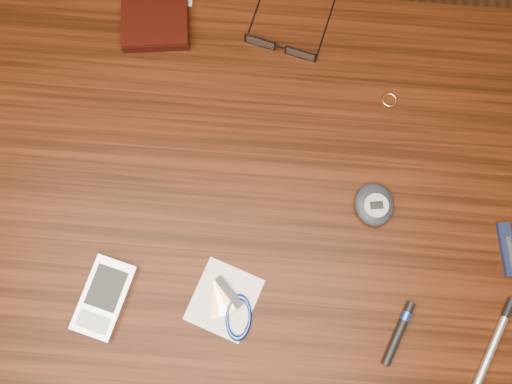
# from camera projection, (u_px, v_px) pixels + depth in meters

# --- Properties ---
(ground) EXTENTS (3.80, 3.80, 0.00)m
(ground) POSITION_uv_depth(u_px,v_px,m) (233.00, 251.00, 1.59)
(ground) COLOR #472814
(ground) RESTS_ON ground
(desk) EXTENTS (1.00, 0.70, 0.75)m
(desk) POSITION_uv_depth(u_px,v_px,m) (218.00, 208.00, 0.96)
(desk) COLOR #331408
(desk) RESTS_ON ground
(wallet_and_card) EXTENTS (0.12, 0.14, 0.02)m
(wallet_and_card) POSITION_uv_depth(u_px,v_px,m) (156.00, 23.00, 0.91)
(wallet_and_card) COLOR black
(wallet_and_card) RESTS_ON desk
(eyeglasses) EXTENTS (0.14, 0.15, 0.03)m
(eyeglasses) POSITION_uv_depth(u_px,v_px,m) (282.00, 44.00, 0.90)
(eyeglasses) COLOR black
(eyeglasses) RESTS_ON desk
(gold_ring) EXTENTS (0.03, 0.03, 0.00)m
(gold_ring) POSITION_uv_depth(u_px,v_px,m) (389.00, 100.00, 0.89)
(gold_ring) COLOR #EBAE65
(gold_ring) RESTS_ON desk
(pda_phone) EXTENTS (0.09, 0.12, 0.02)m
(pda_phone) POSITION_uv_depth(u_px,v_px,m) (104.00, 297.00, 0.82)
(pda_phone) COLOR #B9B9BE
(pda_phone) RESTS_ON desk
(pedometer) EXTENTS (0.07, 0.07, 0.03)m
(pedometer) POSITION_uv_depth(u_px,v_px,m) (374.00, 205.00, 0.85)
(pedometer) COLOR black
(pedometer) RESTS_ON desk
(notepad_keys) EXTENTS (0.11, 0.12, 0.01)m
(notepad_keys) POSITION_uv_depth(u_px,v_px,m) (231.00, 308.00, 0.82)
(notepad_keys) COLOR white
(notepad_keys) RESTS_ON desk
(pocket_knife) EXTENTS (0.03, 0.08, 0.01)m
(pocket_knife) POSITION_uv_depth(u_px,v_px,m) (507.00, 249.00, 0.84)
(pocket_knife) COLOR black
(pocket_knife) RESTS_ON desk
(silver_pen) EXTENTS (0.06, 0.13, 0.01)m
(silver_pen) POSITION_uv_depth(u_px,v_px,m) (497.00, 336.00, 0.81)
(silver_pen) COLOR #B3B3B7
(silver_pen) RESTS_ON desk
(black_blue_pen) EXTENTS (0.05, 0.09, 0.01)m
(black_blue_pen) POSITION_uv_depth(u_px,v_px,m) (399.00, 331.00, 0.81)
(black_blue_pen) COLOR black
(black_blue_pen) RESTS_ON desk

